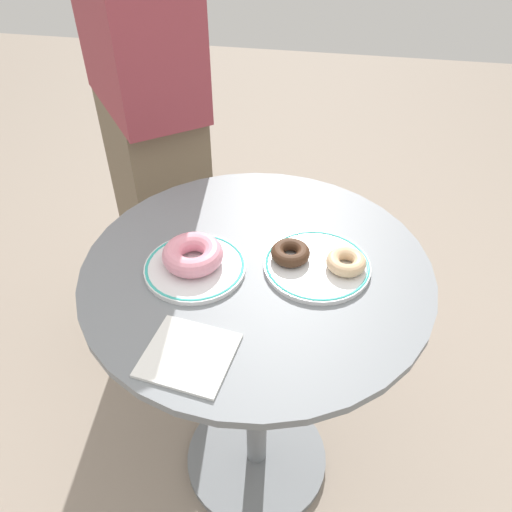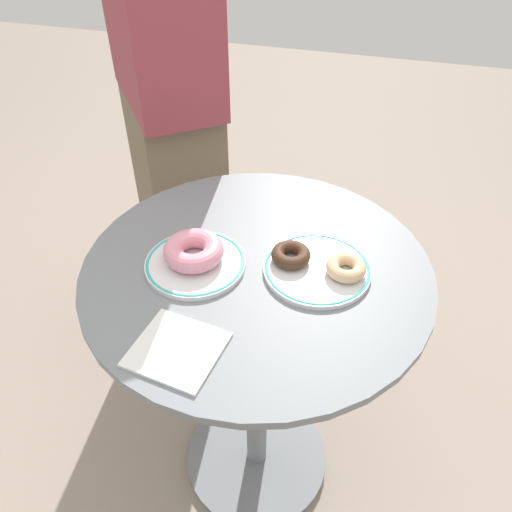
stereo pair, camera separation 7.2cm
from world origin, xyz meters
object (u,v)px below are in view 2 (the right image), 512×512
Objects in this scene: donut_pink_frosted at (194,251)px; plate_left at (195,263)px; donut_glazed at (346,268)px; donut_chocolate at (291,255)px; cafe_table at (257,352)px; paper_napkin at (177,349)px; person_figure at (171,123)px; plate_right at (317,269)px.

plate_left is at bearing -59.80° from donut_pink_frosted.
plate_left is 2.56× the size of donut_glazed.
donut_chocolate is at bearing 13.93° from donut_pink_frosted.
paper_napkin is at bearing -106.82° from cafe_table.
donut_pink_frosted reaches higher than donut_chocolate.
plate_left is 0.12× the size of person_figure.
cafe_table is at bearing -160.43° from donut_chocolate.
person_figure reaches higher than paper_napkin.
paper_napkin is (-0.19, -0.26, -0.00)m from plate_right.
cafe_table is 3.86× the size of plate_left.
donut_chocolate is at bearing 172.67° from plate_right.
donut_chocolate is 0.55× the size of paper_napkin.
plate_right is 1.76× the size of donut_pink_frosted.
plate_right is (0.24, 0.05, 0.00)m from plate_left.
plate_right is 0.32m from paper_napkin.
plate_right is at bearing 53.33° from paper_napkin.
donut_chocolate reaches higher than plate_left.
donut_chocolate is at bearing 62.65° from paper_napkin.
donut_glazed reaches higher than plate_right.
person_figure is at bearing 113.09° from paper_napkin.
paper_napkin is 0.09× the size of person_figure.
plate_left is 0.03m from donut_pink_frosted.
person_figure reaches higher than plate_left.
donut_pink_frosted reaches higher than donut_glazed.
plate_right is 0.72m from person_figure.
donut_pink_frosted is 0.30m from donut_glazed.
person_figure is at bearing 132.89° from donut_chocolate.
plate_left is 0.95× the size of plate_right.
cafe_table is 0.48× the size of person_figure.
person_figure reaches higher than donut_glazed.
cafe_table is 0.37m from paper_napkin.
plate_left is 0.19m from donut_chocolate.
donut_glazed is 0.76m from person_figure.
cafe_table is at bearing 73.18° from paper_napkin.
person_figure is (-0.40, 0.52, 0.28)m from cafe_table.
donut_pink_frosted is (-0.12, -0.02, 0.30)m from cafe_table.
donut_glazed is 1.00× the size of donut_chocolate.
cafe_table is at bearing -175.43° from donut_glazed.
donut_chocolate is 0.68m from person_figure.
plate_left is 2.56× the size of donut_chocolate.
person_figure is at bearing 116.80° from donut_pink_frosted.
plate_left is 1.67× the size of donut_pink_frosted.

